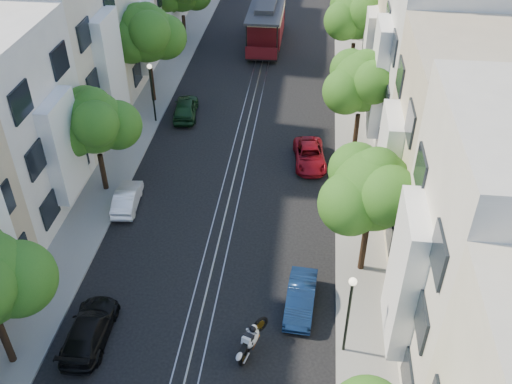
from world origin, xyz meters
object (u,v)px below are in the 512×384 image
(parked_car_e_far, at_px, (310,155))
(lamp_east, at_px, (350,305))
(tree_e_b, at_px, (373,192))
(parked_car_w_mid, at_px, (127,198))
(tree_e_c, at_px, (363,84))
(tree_w_b, at_px, (95,124))
(parked_car_e_mid, at_px, (301,298))
(parked_car_w_far, at_px, (186,108))
(tree_e_d, at_px, (357,15))
(cable_car, at_px, (267,21))
(tree_w_c, at_px, (147,35))
(sportbike_rider, at_px, (251,339))
(lamp_west, at_px, (152,84))
(parked_car_w_near, at_px, (89,329))

(parked_car_e_far, bearing_deg, lamp_east, -89.06)
(parked_car_e_far, bearing_deg, tree_e_b, -79.28)
(lamp_east, bearing_deg, parked_car_w_mid, 143.78)
(tree_e_c, distance_m, tree_w_b, 15.60)
(parked_car_e_mid, bearing_deg, tree_e_b, 46.96)
(parked_car_w_mid, distance_m, parked_car_w_far, 10.47)
(tree_e_d, xyz_separation_m, cable_car, (-7.30, 5.69, -2.81))
(tree_e_b, relative_size, tree_e_d, 0.98)
(tree_w_c, bearing_deg, cable_car, 58.75)
(lamp_east, bearing_deg, parked_car_e_far, 97.69)
(parked_car_w_mid, bearing_deg, sportbike_rider, 126.27)
(lamp_east, relative_size, lamp_west, 1.00)
(tree_w_c, height_order, lamp_west, tree_w_c)
(tree_w_b, height_order, lamp_west, tree_w_b)
(lamp_west, distance_m, parked_car_e_mid, 19.17)
(sportbike_rider, bearing_deg, tree_e_c, 96.44)
(lamp_east, xyz_separation_m, parked_car_w_far, (-10.70, 19.05, -2.18))
(tree_e_c, distance_m, parked_car_w_near, 20.59)
(tree_e_c, relative_size, parked_car_w_near, 1.58)
(tree_e_c, relative_size, sportbike_rider, 3.23)
(tree_e_b, distance_m, sportbike_rider, 8.23)
(tree_e_c, xyz_separation_m, parked_car_w_mid, (-12.75, -7.34, -4.04))
(tree_e_c, height_order, cable_car, tree_e_c)
(parked_car_w_far, bearing_deg, tree_e_c, 158.57)
(parked_car_w_near, bearing_deg, sportbike_rider, 179.25)
(parked_car_e_far, bearing_deg, tree_w_c, 142.33)
(tree_w_c, bearing_deg, tree_e_b, -48.01)
(tree_w_c, xyz_separation_m, parked_car_w_near, (2.74, -21.50, -4.47))
(lamp_west, distance_m, parked_car_e_far, 11.63)
(sportbike_rider, relative_size, parked_car_e_mid, 0.57)
(parked_car_w_near, bearing_deg, lamp_east, -178.60)
(lamp_west, relative_size, parked_car_e_mid, 1.18)
(lamp_east, bearing_deg, lamp_west, 124.99)
(tree_w_b, bearing_deg, tree_e_c, 22.62)
(tree_w_b, height_order, parked_car_w_far, tree_w_b)
(tree_e_b, relative_size, parked_car_w_far, 1.71)
(cable_car, relative_size, parked_car_e_mid, 2.57)
(sportbike_rider, bearing_deg, tree_w_b, 155.39)
(parked_car_e_mid, distance_m, parked_car_w_far, 18.96)
(parked_car_w_near, distance_m, parked_car_w_mid, 9.22)
(tree_e_b, distance_m, cable_car, 28.77)
(lamp_east, relative_size, parked_car_e_far, 1.04)
(tree_e_c, relative_size, parked_car_e_far, 1.64)
(tree_e_c, xyz_separation_m, cable_car, (-7.30, 16.69, -2.54))
(cable_car, relative_size, parked_car_w_mid, 2.69)
(tree_e_b, xyz_separation_m, sportbike_rider, (-4.79, -5.42, -3.94))
(tree_w_c, relative_size, sportbike_rider, 3.52)
(parked_car_e_far, bearing_deg, tree_w_b, -167.24)
(tree_w_b, height_order, parked_car_w_near, tree_w_b)
(parked_car_e_mid, bearing_deg, sportbike_rider, -122.12)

